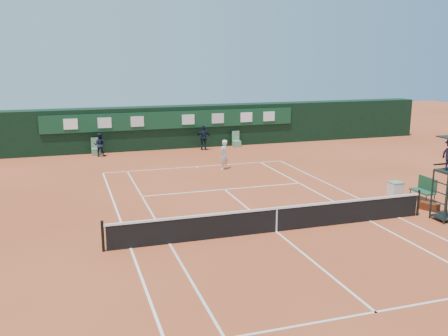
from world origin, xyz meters
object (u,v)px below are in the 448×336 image
(player_bench, at_px, (425,188))
(player, at_px, (224,155))
(cooler, at_px, (395,188))
(tennis_net, at_px, (276,219))

(player_bench, xyz_separation_m, player, (-6.77, 9.04, 0.28))
(player_bench, relative_size, cooler, 1.86)
(tennis_net, distance_m, player, 10.87)
(player_bench, bearing_deg, cooler, 119.05)
(tennis_net, height_order, cooler, tennis_net)
(player_bench, height_order, player, player)
(player_bench, distance_m, cooler, 1.41)
(player, bearing_deg, tennis_net, 41.63)
(player, bearing_deg, player_bench, 85.75)
(tennis_net, bearing_deg, player_bench, 12.07)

